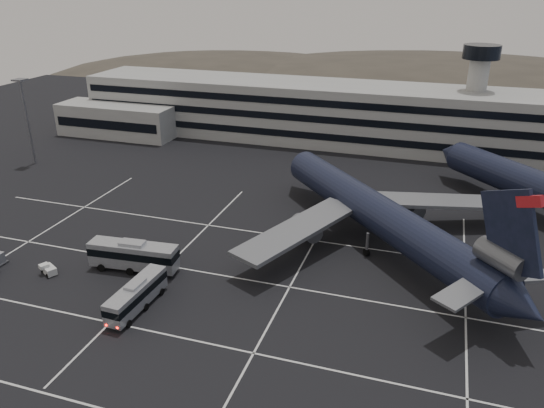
# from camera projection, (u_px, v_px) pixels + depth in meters

# --- Properties ---
(ground) EXTENTS (260.00, 260.00, 0.00)m
(ground) POSITION_uv_depth(u_px,v_px,m) (194.00, 288.00, 69.65)
(ground) COLOR black
(ground) RESTS_ON ground
(lane_markings) EXTENTS (90.00, 55.62, 0.01)m
(lane_markings) POSITION_uv_depth(u_px,v_px,m) (202.00, 286.00, 70.01)
(lane_markings) COLOR silver
(lane_markings) RESTS_ON ground
(terminal) EXTENTS (125.00, 26.00, 24.00)m
(terminal) POSITION_uv_depth(u_px,v_px,m) (308.00, 112.00, 129.89)
(terminal) COLOR gray
(terminal) RESTS_ON ground
(hills) EXTENTS (352.00, 180.00, 44.00)m
(hills) POSITION_uv_depth(u_px,v_px,m) (416.00, 108.00, 217.83)
(hills) COLOR #38332B
(hills) RESTS_ON ground
(lightpole_left) EXTENTS (2.40, 2.40, 18.28)m
(lightpole_left) POSITION_uv_depth(u_px,v_px,m) (25.00, 110.00, 111.14)
(lightpole_left) COLOR slate
(lightpole_left) RESTS_ON ground
(trijet_main) EXTENTS (43.21, 46.04, 18.08)m
(trijet_main) POSITION_uv_depth(u_px,v_px,m) (381.00, 216.00, 77.97)
(trijet_main) COLOR black
(trijet_main) RESTS_ON ground
(bus_near) EXTENTS (2.99, 10.53, 3.68)m
(bus_near) POSITION_uv_depth(u_px,v_px,m) (136.00, 294.00, 64.52)
(bus_near) COLOR gray
(bus_near) RESTS_ON ground
(bus_far) EXTENTS (12.70, 4.00, 4.42)m
(bus_far) POSITION_uv_depth(u_px,v_px,m) (134.00, 255.00, 72.91)
(bus_far) COLOR gray
(bus_far) RESTS_ON ground
(tug_b) EXTENTS (2.77, 2.40, 1.54)m
(tug_b) POSITION_uv_depth(u_px,v_px,m) (49.00, 270.00, 72.58)
(tug_b) COLOR silver
(tug_b) RESTS_ON ground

